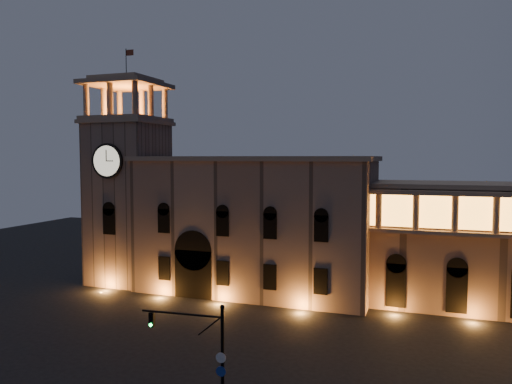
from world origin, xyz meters
TOP-DOWN VIEW (x-y plane):
  - ground at (0.00, 0.00)m, footprint 160.00×160.00m
  - government_building at (-2.08, 21.93)m, footprint 30.80×12.80m
  - clock_tower at (-20.50, 20.98)m, footprint 9.80×9.80m
  - traffic_light at (6.21, -10.21)m, footprint 5.91×0.92m

SIDE VIEW (x-z plane):
  - ground at x=0.00m, z-range 0.00..0.00m
  - traffic_light at x=6.21m, z-range 0.20..8.32m
  - government_building at x=-2.08m, z-range -0.03..17.57m
  - clock_tower at x=-20.50m, z-range -3.70..28.70m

